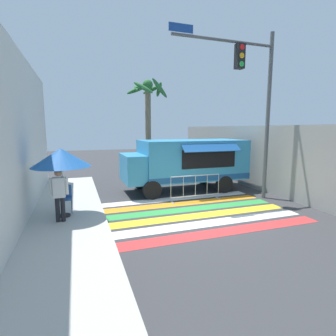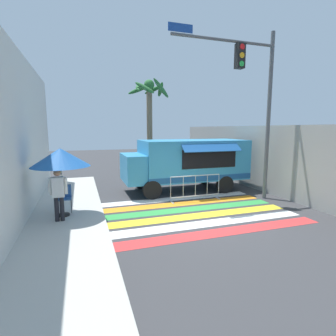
{
  "view_description": "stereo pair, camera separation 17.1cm",
  "coord_description": "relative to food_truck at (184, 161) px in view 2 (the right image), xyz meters",
  "views": [
    {
      "loc": [
        -3.97,
        -7.65,
        2.92
      ],
      "look_at": [
        -0.42,
        2.42,
        1.32
      ],
      "focal_mm": 28.0,
      "sensor_mm": 36.0,
      "label": 1
    },
    {
      "loc": [
        -3.81,
        -7.7,
        2.92
      ],
      "look_at": [
        -0.42,
        2.42,
        1.32
      ],
      "focal_mm": 28.0,
      "sensor_mm": 36.0,
      "label": 2
    }
  ],
  "objects": [
    {
      "name": "food_truck",
      "position": [
        0.0,
        0.0,
        0.0
      ],
      "size": [
        5.75,
        2.75,
        2.4
      ],
      "color": "#338CBF",
      "rests_on": "ground_plane"
    },
    {
      "name": "patio_umbrella",
      "position": [
        -5.21,
        -2.59,
        0.61
      ],
      "size": [
        1.79,
        1.79,
        2.18
      ],
      "color": "black",
      "rests_on": "sidewalk_left"
    },
    {
      "name": "building_left_facade",
      "position": [
        -6.37,
        -3.66,
        1.25
      ],
      "size": [
        0.25,
        16.0,
        5.32
      ],
      "color": "silver",
      "rests_on": "ground_plane"
    },
    {
      "name": "vendor_person",
      "position": [
        -5.3,
        -3.06,
        -0.37
      ],
      "size": [
        0.53,
        0.21,
        1.6
      ],
      "rotation": [
        0.0,
        0.0,
        -0.13
      ],
      "color": "black",
      "rests_on": "sidewalk_left"
    },
    {
      "name": "barricade_front",
      "position": [
        -0.22,
        -1.79,
        -0.89
      ],
      "size": [
        2.17,
        0.44,
        1.05
      ],
      "color": "#B7BABF",
      "rests_on": "ground_plane"
    },
    {
      "name": "concrete_wall_right",
      "position": [
        3.53,
        -0.66,
        0.12
      ],
      "size": [
        0.2,
        16.0,
        3.07
      ],
      "color": "gray",
      "rests_on": "ground_plane"
    },
    {
      "name": "palm_tree",
      "position": [
        -0.62,
        4.02,
        2.7
      ],
      "size": [
        2.5,
        2.57,
        5.76
      ],
      "color": "#7A664C",
      "rests_on": "ground_plane"
    },
    {
      "name": "ground_plane",
      "position": [
        -0.8,
        -3.66,
        -1.41
      ],
      "size": [
        60.0,
        60.0,
        0.0
      ],
      "primitive_type": "plane",
      "color": "#38383A"
    },
    {
      "name": "sidewalk_left",
      "position": [
        -6.17,
        -3.66,
        -1.34
      ],
      "size": [
        4.4,
        16.0,
        0.14
      ],
      "color": "#B7B5AD",
      "rests_on": "ground_plane"
    },
    {
      "name": "folding_chair",
      "position": [
        -5.2,
        -2.06,
        -0.74
      ],
      "size": [
        0.45,
        0.45,
        0.89
      ],
      "rotation": [
        0.0,
        0.0,
        0.38
      ],
      "color": "#4C4C51",
      "rests_on": "sidewalk_left"
    },
    {
      "name": "traffic_signal_pole",
      "position": [
        1.89,
        -2.41,
        3.05
      ],
      "size": [
        4.39,
        0.29,
        6.66
      ],
      "color": "#515456",
      "rests_on": "ground_plane"
    },
    {
      "name": "crosswalk_painted",
      "position": [
        -0.8,
        -3.22,
        -1.41
      ],
      "size": [
        6.4,
        4.36,
        0.01
      ],
      "color": "red",
      "rests_on": "ground_plane"
    }
  ]
}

